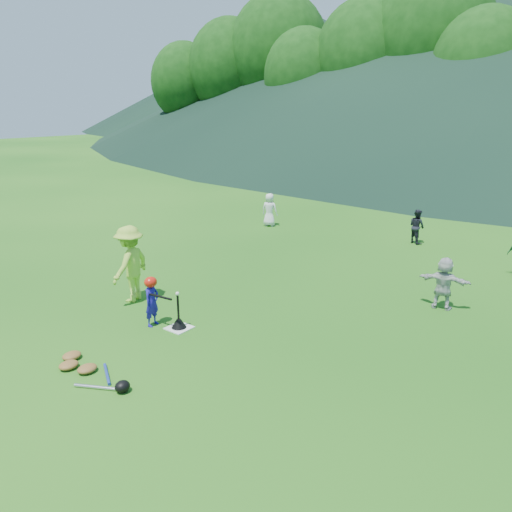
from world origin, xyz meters
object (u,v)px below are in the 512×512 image
at_px(home_plate, 179,328).
at_px(batter_child, 152,302).
at_px(fielder_b, 417,226).
at_px(fielder_a, 270,210).
at_px(fielder_d, 444,283).
at_px(batting_tee, 179,322).
at_px(equipment_pile, 87,369).
at_px(adult_coach, 130,264).

height_order(home_plate, batter_child, batter_child).
bearing_deg(home_plate, fielder_b, 81.50).
distance_m(home_plate, fielder_b, 9.22).
bearing_deg(fielder_b, fielder_a, 38.47).
relative_size(fielder_d, batting_tee, 1.71).
xyz_separation_m(fielder_b, equipment_pile, (-1.33, -11.23, -0.48)).
bearing_deg(equipment_pile, home_plate, 90.73).
xyz_separation_m(fielder_a, equipment_pile, (3.78, -10.29, -0.53)).
distance_m(fielder_d, batting_tee, 5.68).
relative_size(fielder_d, equipment_pile, 0.65).
distance_m(batting_tee, equipment_pile, 2.13).
distance_m(home_plate, fielder_a, 9.00).
relative_size(adult_coach, fielder_b, 1.58).
bearing_deg(batting_tee, equipment_pile, -89.27).
distance_m(adult_coach, fielder_a, 7.97).
bearing_deg(equipment_pile, batting_tee, 90.73).
bearing_deg(equipment_pile, fielder_a, 110.15).
bearing_deg(batter_child, fielder_a, 10.87).
height_order(fielder_a, fielder_d, fielder_a).
xyz_separation_m(home_plate, fielder_b, (1.36, 9.10, 0.54)).
xyz_separation_m(batter_child, equipment_pile, (0.55, -1.92, -0.43)).
xyz_separation_m(fielder_a, fielder_d, (7.53, -3.95, -0.02)).
distance_m(fielder_a, fielder_b, 5.20).
bearing_deg(fielder_b, adult_coach, 97.39).
bearing_deg(fielder_d, fielder_a, -36.47).
bearing_deg(adult_coach, home_plate, 62.75).
distance_m(fielder_a, fielder_d, 8.50).
xyz_separation_m(fielder_a, fielder_b, (5.11, 0.94, -0.05)).
bearing_deg(adult_coach, equipment_pile, 22.16).
distance_m(adult_coach, fielder_b, 9.30).
bearing_deg(equipment_pile, adult_coach, 127.41).
xyz_separation_m(batter_child, fielder_b, (1.89, 9.31, 0.05)).
distance_m(fielder_a, batting_tee, 8.99).
xyz_separation_m(adult_coach, fielder_d, (5.69, 3.81, -0.28)).
height_order(batting_tee, equipment_pile, batting_tee).
xyz_separation_m(home_plate, fielder_d, (3.78, 4.21, 0.57)).
bearing_deg(fielder_b, batter_child, 106.55).
relative_size(home_plate, equipment_pile, 0.25).
xyz_separation_m(adult_coach, batting_tee, (1.91, -0.41, -0.74)).
height_order(fielder_b, fielder_d, fielder_d).
bearing_deg(equipment_pile, fielder_d, 59.40).
bearing_deg(batter_child, batting_tee, -78.81).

